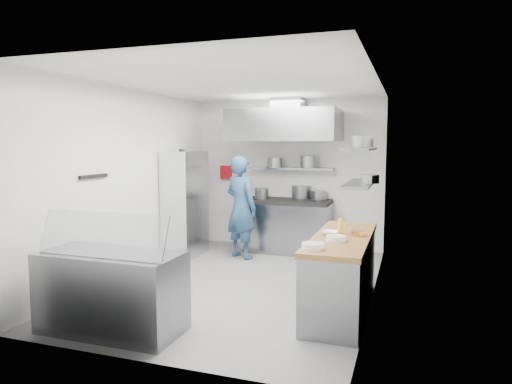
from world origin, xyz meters
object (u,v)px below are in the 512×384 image
(chef, at_px, (241,207))
(display_case, at_px, (112,292))
(gas_range, at_px, (287,227))
(wire_rack, at_px, (185,204))

(chef, bearing_deg, display_case, 111.10)
(gas_range, distance_m, wire_rack, 1.91)
(gas_range, bearing_deg, display_case, -101.44)
(gas_range, xyz_separation_m, display_case, (-0.83, -4.10, -0.03))
(chef, relative_size, display_case, 1.18)
(wire_rack, height_order, display_case, wire_rack)
(display_case, bearing_deg, chef, 86.78)
(chef, relative_size, wire_rack, 0.96)
(gas_range, relative_size, chef, 0.90)
(gas_range, bearing_deg, chef, -131.46)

